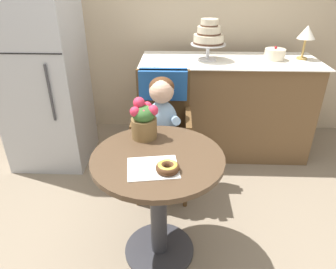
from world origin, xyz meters
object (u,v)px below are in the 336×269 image
(tiered_cake_stand, at_px, (209,36))
(refrigerator, at_px, (42,70))
(cafe_table, at_px, (158,187))
(seated_child, at_px, (162,118))
(round_layer_cake, at_px, (275,54))
(wicker_chair, at_px, (163,114))
(table_lamp, at_px, (307,34))
(donut_front, at_px, (168,167))
(flower_vase, at_px, (144,120))

(tiered_cake_stand, distance_m, refrigerator, 1.44)
(cafe_table, xyz_separation_m, seated_child, (-0.01, 0.56, 0.17))
(tiered_cake_stand, relative_size, round_layer_cake, 1.93)
(wicker_chair, bearing_deg, seated_child, -84.71)
(round_layer_cake, xyz_separation_m, table_lamp, (0.25, 0.03, 0.17))
(tiered_cake_stand, bearing_deg, refrigerator, -171.87)
(cafe_table, height_order, wicker_chair, wicker_chair)
(wicker_chair, bearing_deg, refrigerator, 164.77)
(tiered_cake_stand, bearing_deg, wicker_chair, -121.53)
(wicker_chair, xyz_separation_m, donut_front, (0.07, -0.85, 0.10))
(flower_vase, height_order, tiered_cake_stand, tiered_cake_stand)
(wicker_chair, bearing_deg, cafe_table, -83.90)
(refrigerator, bearing_deg, flower_vase, -42.95)
(flower_vase, relative_size, refrigerator, 0.14)
(tiered_cake_stand, height_order, table_lamp, tiered_cake_stand)
(round_layer_cake, distance_m, table_lamp, 0.30)
(donut_front, bearing_deg, tiered_cake_stand, 78.53)
(table_lamp, distance_m, refrigerator, 2.26)
(seated_child, distance_m, tiered_cake_stand, 0.93)
(flower_vase, distance_m, round_layer_cake, 1.52)
(wicker_chair, height_order, seated_child, seated_child)
(cafe_table, distance_m, round_layer_cake, 1.68)
(tiered_cake_stand, height_order, refrigerator, refrigerator)
(seated_child, height_order, donut_front, seated_child)
(cafe_table, bearing_deg, round_layer_cake, 54.80)
(donut_front, xyz_separation_m, refrigerator, (-1.11, 1.24, 0.11))
(round_layer_cake, relative_size, refrigerator, 0.10)
(cafe_table, xyz_separation_m, table_lamp, (1.18, 1.35, 0.61))
(cafe_table, xyz_separation_m, wicker_chair, (-0.01, 0.71, 0.13))
(cafe_table, height_order, tiered_cake_stand, tiered_cake_stand)
(wicker_chair, xyz_separation_m, tiered_cake_stand, (0.36, 0.59, 0.46))
(seated_child, relative_size, round_layer_cake, 4.12)
(cafe_table, distance_m, flower_vase, 0.40)
(donut_front, relative_size, table_lamp, 0.42)
(wicker_chair, xyz_separation_m, flower_vase, (-0.08, -0.50, 0.19))
(seated_child, height_order, tiered_cake_stand, tiered_cake_stand)
(seated_child, distance_m, table_lamp, 1.50)
(round_layer_cake, height_order, refrigerator, refrigerator)
(wicker_chair, distance_m, tiered_cake_stand, 0.83)
(donut_front, relative_size, round_layer_cake, 0.68)
(flower_vase, height_order, table_lamp, table_lamp)
(seated_child, bearing_deg, cafe_table, -88.96)
(wicker_chair, distance_m, seated_child, 0.16)
(cafe_table, relative_size, seated_child, 0.99)
(refrigerator, bearing_deg, tiered_cake_stand, 8.13)
(flower_vase, bearing_deg, refrigerator, 137.05)
(wicker_chair, relative_size, refrigerator, 0.56)
(donut_front, height_order, tiered_cake_stand, tiered_cake_stand)
(cafe_table, xyz_separation_m, round_layer_cake, (0.94, 1.33, 0.44))
(cafe_table, relative_size, table_lamp, 2.53)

